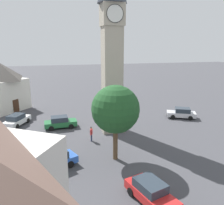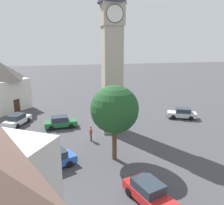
# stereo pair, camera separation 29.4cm
# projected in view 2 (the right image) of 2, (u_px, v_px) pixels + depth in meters

# --- Properties ---
(ground_plane) EXTENTS (200.00, 200.00, 0.00)m
(ground_plane) POSITION_uv_depth(u_px,v_px,m) (112.00, 130.00, 28.50)
(ground_plane) COLOR #424247
(clock_tower) EXTENTS (3.33, 3.33, 21.81)m
(clock_tower) POSITION_uv_depth(u_px,v_px,m) (112.00, 24.00, 25.32)
(clock_tower) COLOR gray
(clock_tower) RESTS_ON ground
(car_blue_kerb) EXTENTS (2.74, 4.43, 1.53)m
(car_blue_kerb) POSITION_uv_depth(u_px,v_px,m) (149.00, 192.00, 15.16)
(car_blue_kerb) COLOR red
(car_blue_kerb) RESTS_ON ground
(car_silver_kerb) EXTENTS (4.46, 3.16, 1.53)m
(car_silver_kerb) POSITION_uv_depth(u_px,v_px,m) (52.00, 160.00, 19.42)
(car_silver_kerb) COLOR #2D5BB7
(car_silver_kerb) RESTS_ON ground
(car_red_corner) EXTENTS (3.39, 4.44, 1.53)m
(car_red_corner) POSITION_uv_depth(u_px,v_px,m) (17.00, 120.00, 30.04)
(car_red_corner) COLOR white
(car_red_corner) RESTS_ON ground
(car_white_side) EXTENTS (4.45, 3.31, 1.53)m
(car_white_side) POSITION_uv_depth(u_px,v_px,m) (182.00, 113.00, 32.82)
(car_white_side) COLOR silver
(car_white_side) RESTS_ON ground
(car_black_far) EXTENTS (4.19, 1.93, 1.53)m
(car_black_far) POSITION_uv_depth(u_px,v_px,m) (61.00, 122.00, 29.09)
(car_black_far) COLOR #236B38
(car_black_far) RESTS_ON ground
(pedestrian) EXTENTS (0.35, 0.52, 1.69)m
(pedestrian) POSITION_uv_depth(u_px,v_px,m) (91.00, 133.00, 24.91)
(pedestrian) COLOR #2D3351
(pedestrian) RESTS_ON ground
(tree) EXTENTS (4.38, 4.38, 7.10)m
(tree) POSITION_uv_depth(u_px,v_px,m) (115.00, 109.00, 19.98)
(tree) COLOR brown
(tree) RESTS_ON ground
(building_terrace_right) EXTENTS (9.85, 9.84, 8.06)m
(building_terrace_right) POSITION_uv_depth(u_px,v_px,m) (1.00, 85.00, 36.58)
(building_terrace_right) COLOR silver
(building_terrace_right) RESTS_ON ground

